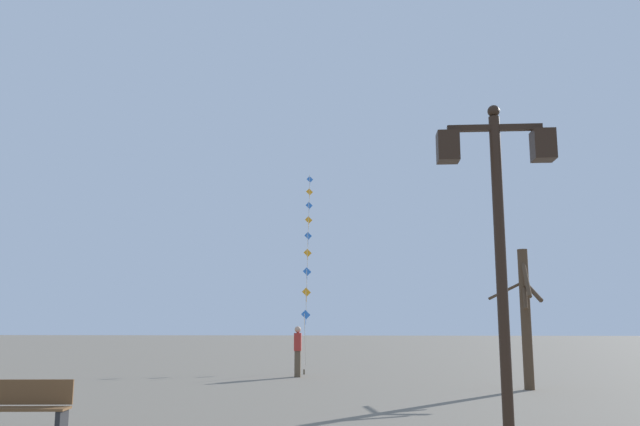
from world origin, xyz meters
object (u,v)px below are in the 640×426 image
(bare_tree, at_px, (526,314))
(park_bench, at_px, (19,408))
(kite_flyer, at_px, (298,350))
(twin_lantern_lamp_post, at_px, (498,211))
(kite_train, at_px, (308,248))

(bare_tree, height_order, park_bench, bare_tree)
(kite_flyer, height_order, park_bench, kite_flyer)
(bare_tree, relative_size, park_bench, 2.38)
(twin_lantern_lamp_post, distance_m, bare_tree, 10.69)
(kite_flyer, distance_m, park_bench, 12.52)
(kite_flyer, bearing_deg, twin_lantern_lamp_post, -166.60)
(twin_lantern_lamp_post, relative_size, bare_tree, 1.19)
(kite_train, bearing_deg, twin_lantern_lamp_post, -78.53)
(kite_train, height_order, park_bench, kite_train)
(kite_train, xyz_separation_m, park_bench, (-2.97, -19.33, -4.86))
(twin_lantern_lamp_post, bearing_deg, kite_flyer, 105.92)
(twin_lantern_lamp_post, height_order, kite_flyer, twin_lantern_lamp_post)
(kite_train, relative_size, bare_tree, 2.95)
(bare_tree, xyz_separation_m, park_bench, (-10.09, -8.15, -1.63))
(twin_lantern_lamp_post, relative_size, kite_train, 0.40)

